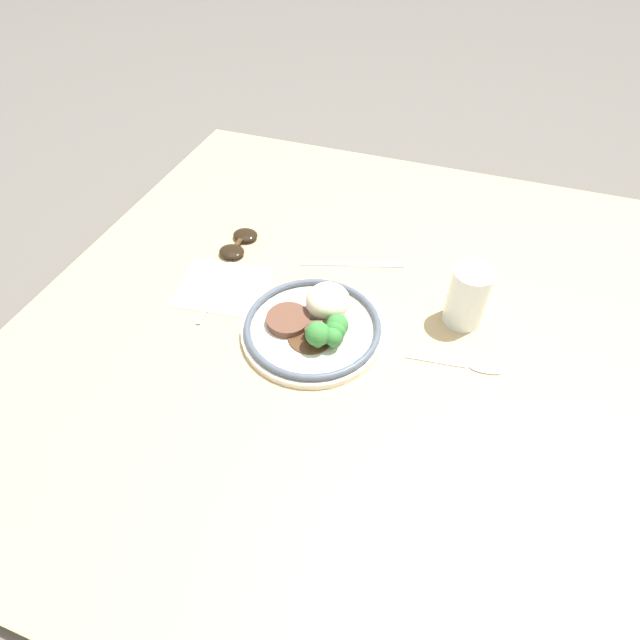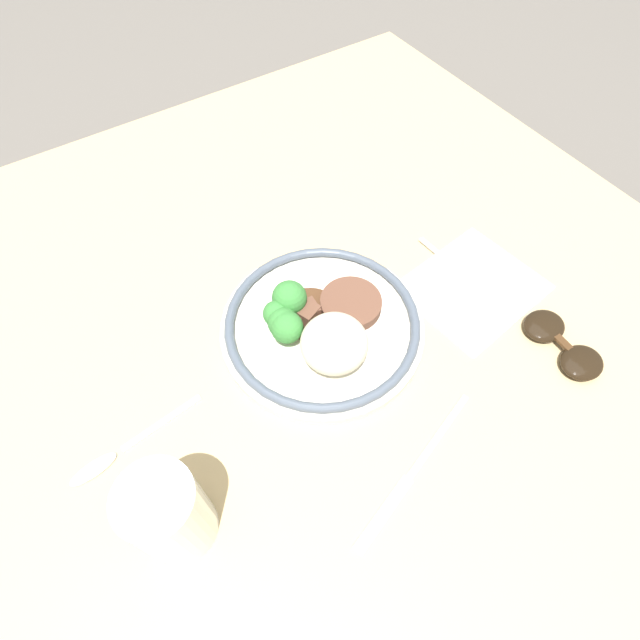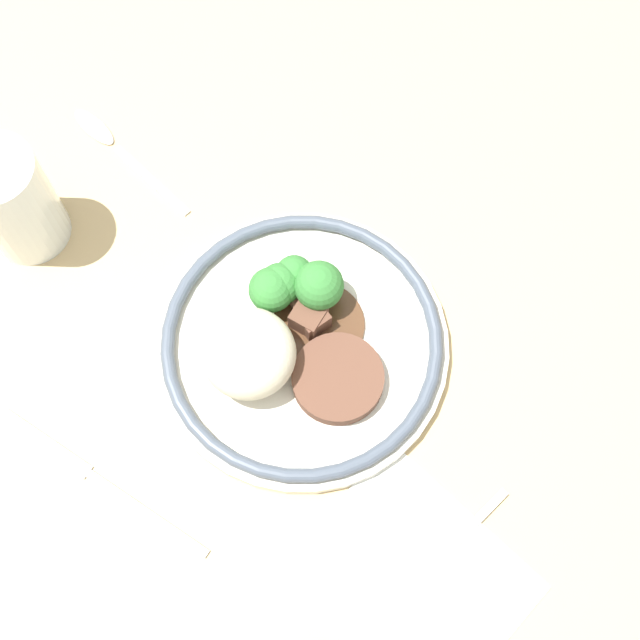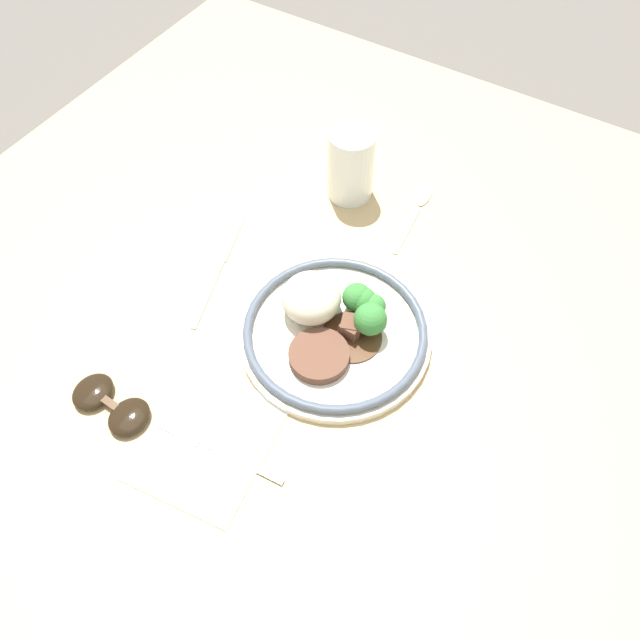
{
  "view_description": "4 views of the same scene",
  "coord_description": "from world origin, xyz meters",
  "px_view_note": "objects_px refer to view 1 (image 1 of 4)",
  "views": [
    {
      "loc": [
        0.16,
        -0.62,
        0.69
      ],
      "look_at": [
        -0.04,
        -0.05,
        0.06
      ],
      "focal_mm": 28.0,
      "sensor_mm": 36.0,
      "label": 1
    },
    {
      "loc": [
        0.14,
        0.23,
        0.56
      ],
      "look_at": [
        -0.04,
        -0.05,
        0.06
      ],
      "focal_mm": 28.0,
      "sensor_mm": 36.0,
      "label": 2
    },
    {
      "loc": [
        -0.25,
        0.09,
        0.77
      ],
      "look_at": [
        -0.04,
        -0.08,
        0.05
      ],
      "focal_mm": 50.0,
      "sensor_mm": 36.0,
      "label": 3
    },
    {
      "loc": [
        -0.44,
        -0.27,
        0.73
      ],
      "look_at": [
        -0.06,
        -0.04,
        0.08
      ],
      "focal_mm": 35.0,
      "sensor_mm": 36.0,
      "label": 4
    }
  ],
  "objects_px": {
    "juice_glass": "(467,299)",
    "knife": "(356,265)",
    "plate": "(316,324)",
    "spoon": "(473,367)",
    "fork": "(220,285)",
    "sunglasses": "(239,243)"
  },
  "relations": [
    {
      "from": "juice_glass",
      "to": "knife",
      "type": "relative_size",
      "value": 0.55
    },
    {
      "from": "juice_glass",
      "to": "knife",
      "type": "xyz_separation_m",
      "value": [
        -0.23,
        0.08,
        -0.05
      ]
    },
    {
      "from": "plate",
      "to": "knife",
      "type": "height_order",
      "value": "plate"
    },
    {
      "from": "spoon",
      "to": "juice_glass",
      "type": "bearing_deg",
      "value": 101.57
    },
    {
      "from": "fork",
      "to": "knife",
      "type": "bearing_deg",
      "value": -61.8
    },
    {
      "from": "knife",
      "to": "sunglasses",
      "type": "height_order",
      "value": "sunglasses"
    },
    {
      "from": "juice_glass",
      "to": "knife",
      "type": "distance_m",
      "value": 0.25
    },
    {
      "from": "juice_glass",
      "to": "sunglasses",
      "type": "relative_size",
      "value": 1.03
    },
    {
      "from": "juice_glass",
      "to": "spoon",
      "type": "xyz_separation_m",
      "value": [
        0.03,
        -0.11,
        -0.05
      ]
    },
    {
      "from": "knife",
      "to": "spoon",
      "type": "relative_size",
      "value": 1.29
    },
    {
      "from": "plate",
      "to": "spoon",
      "type": "bearing_deg",
      "value": 1.61
    },
    {
      "from": "spoon",
      "to": "fork",
      "type": "bearing_deg",
      "value": 168.76
    },
    {
      "from": "plate",
      "to": "juice_glass",
      "type": "distance_m",
      "value": 0.27
    },
    {
      "from": "juice_glass",
      "to": "fork",
      "type": "height_order",
      "value": "juice_glass"
    },
    {
      "from": "spoon",
      "to": "sunglasses",
      "type": "distance_m",
      "value": 0.54
    },
    {
      "from": "plate",
      "to": "sunglasses",
      "type": "height_order",
      "value": "plate"
    },
    {
      "from": "juice_glass",
      "to": "spoon",
      "type": "height_order",
      "value": "juice_glass"
    },
    {
      "from": "fork",
      "to": "sunglasses",
      "type": "bearing_deg",
      "value": 4.75
    },
    {
      "from": "plate",
      "to": "fork",
      "type": "relative_size",
      "value": 1.43
    },
    {
      "from": "plate",
      "to": "spoon",
      "type": "relative_size",
      "value": 1.59
    },
    {
      "from": "fork",
      "to": "knife",
      "type": "xyz_separation_m",
      "value": [
        0.23,
        0.15,
        -0.0
      ]
    },
    {
      "from": "knife",
      "to": "plate",
      "type": "bearing_deg",
      "value": -112.6
    }
  ]
}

